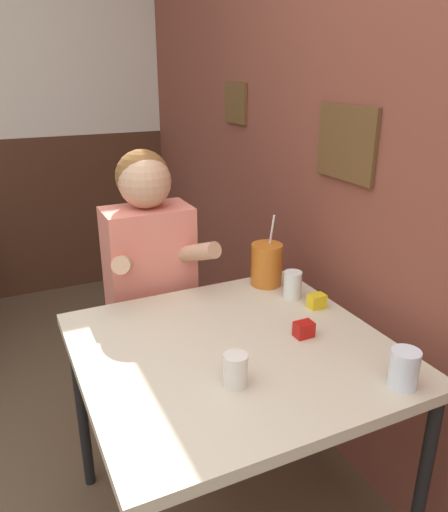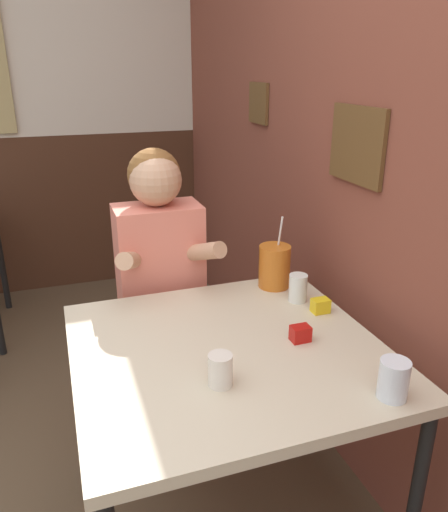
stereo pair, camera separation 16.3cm
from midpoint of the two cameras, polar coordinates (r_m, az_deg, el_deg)
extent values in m
cube|color=brown|center=(2.50, 7.91, 16.26)|extent=(0.06, 4.74, 2.70)
cube|color=brown|center=(2.59, 5.85, 16.99)|extent=(0.02, 0.21, 0.20)
cube|color=brown|center=(1.84, 17.48, 11.99)|extent=(0.02, 0.31, 0.26)
cube|color=#472819|center=(3.77, -21.41, 4.16)|extent=(5.57, 0.06, 1.10)
cube|color=beige|center=(1.57, 3.47, -10.95)|extent=(0.94, 0.91, 0.04)
cylinder|color=black|center=(1.73, 23.74, -24.96)|extent=(0.04, 0.04, 0.70)
cylinder|color=black|center=(2.03, -13.17, -15.76)|extent=(0.04, 0.04, 0.70)
cylinder|color=black|center=(2.24, 9.49, -11.62)|extent=(0.04, 0.04, 0.70)
cylinder|color=black|center=(3.56, -22.96, -0.41)|extent=(0.04, 0.04, 0.70)
cube|color=#EA7F6B|center=(2.30, -4.65, -13.94)|extent=(0.31, 0.20, 0.47)
cube|color=#EA7F6B|center=(2.05, -5.07, -1.98)|extent=(0.34, 0.20, 0.57)
sphere|color=brown|center=(1.95, -5.63, 9.20)|extent=(0.21, 0.21, 0.21)
sphere|color=tan|center=(1.93, -5.44, 8.61)|extent=(0.20, 0.20, 0.20)
cylinder|color=tan|center=(1.85, -8.19, -0.54)|extent=(0.14, 0.27, 0.15)
cylinder|color=tan|center=(1.91, -0.20, 0.44)|extent=(0.14, 0.27, 0.15)
cylinder|color=#C6661E|center=(1.95, 8.18, -1.23)|extent=(0.12, 0.12, 0.17)
cylinder|color=white|center=(1.91, 8.87, 2.54)|extent=(0.01, 0.04, 0.14)
cylinder|color=silver|center=(1.42, 22.06, -13.04)|extent=(0.08, 0.08, 0.11)
cylinder|color=silver|center=(1.85, 10.95, -3.66)|extent=(0.07, 0.07, 0.10)
cylinder|color=silver|center=(1.37, 3.06, -12.98)|extent=(0.07, 0.07, 0.09)
cube|color=#B7140F|center=(1.61, 11.64, -8.75)|extent=(0.06, 0.04, 0.05)
cube|color=yellow|center=(1.80, 13.54, -5.60)|extent=(0.06, 0.04, 0.05)
camera|label=1|loc=(0.08, -87.14, 1.10)|focal=35.00mm
camera|label=2|loc=(0.08, 92.86, -1.10)|focal=35.00mm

